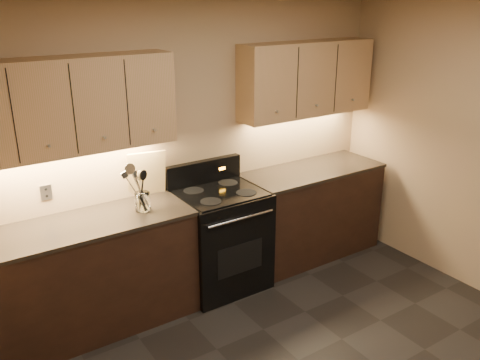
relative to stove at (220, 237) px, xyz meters
name	(u,v)px	position (x,y,z in m)	size (l,w,h in m)	color
wall_back	(193,144)	(-0.08, 0.32, 0.82)	(4.00, 0.04, 2.60)	tan
counter_left	(92,275)	(-1.18, 0.02, -0.01)	(1.62, 0.62, 0.93)	black
counter_right	(310,211)	(1.10, 0.02, -0.01)	(1.46, 0.62, 0.93)	black
stove	(220,237)	(0.00, 0.00, 0.00)	(0.76, 0.68, 1.14)	black
upper_cab_left	(67,106)	(-1.18, 0.17, 1.32)	(1.60, 0.30, 0.70)	tan
upper_cab_right	(307,79)	(1.10, 0.17, 1.32)	(1.44, 0.30, 0.70)	tan
outlet_plate	(46,192)	(-1.38, 0.31, 0.64)	(0.09, 0.01, 0.12)	#B2B5BA
utensil_crock	(143,202)	(-0.73, -0.01, 0.52)	(0.14, 0.14, 0.15)	white
cutting_board	(147,173)	(-0.56, 0.27, 0.65)	(0.32, 0.02, 0.41)	tan
wooden_spoon	(138,192)	(-0.76, -0.02, 0.62)	(0.06, 0.06, 0.31)	tan
black_spoon	(139,189)	(-0.74, 0.01, 0.63)	(0.06, 0.06, 0.32)	black
black_turner	(144,190)	(-0.72, -0.03, 0.63)	(0.08, 0.08, 0.33)	black
steel_spatula	(144,185)	(-0.70, -0.01, 0.66)	(0.08, 0.08, 0.39)	silver
steel_skimmer	(146,185)	(-0.69, -0.02, 0.66)	(0.09, 0.09, 0.39)	silver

